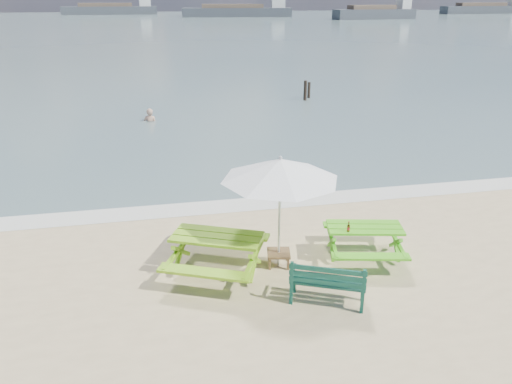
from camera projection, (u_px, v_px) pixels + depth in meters
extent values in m
plane|color=slate|center=(161.00, 27.00, 86.72)|extent=(300.00, 300.00, 0.00)
cube|color=silver|center=(245.00, 204.00, 13.57)|extent=(22.00, 0.90, 0.01)
cube|color=#79B21B|center=(217.00, 237.00, 9.96)|extent=(1.97, 1.50, 0.06)
cube|color=#79B21B|center=(228.00, 234.00, 10.84)|extent=(1.76, 1.02, 0.06)
cube|color=#79B21B|center=(204.00, 273.00, 9.32)|extent=(1.76, 1.02, 0.06)
cube|color=#79B21B|center=(217.00, 256.00, 10.12)|extent=(1.94, 1.61, 0.76)
cube|color=#4CB31B|center=(365.00, 227.00, 10.58)|extent=(1.69, 1.06, 0.05)
cube|color=#4CB31B|center=(358.00, 225.00, 11.38)|extent=(1.59, 0.61, 0.05)
cube|color=#4CB31B|center=(371.00, 257.00, 10.01)|extent=(1.59, 0.61, 0.05)
cube|color=#4CB31B|center=(363.00, 244.00, 10.73)|extent=(1.63, 1.18, 0.67)
cube|color=#114637|center=(328.00, 282.00, 9.14)|extent=(1.42, 0.94, 0.04)
cube|color=#114637|center=(327.00, 276.00, 8.86)|extent=(1.27, 0.60, 0.35)
cube|color=#114637|center=(327.00, 292.00, 9.22)|extent=(1.36, 0.96, 0.43)
cube|color=brown|center=(279.00, 253.00, 10.45)|extent=(0.56, 0.56, 0.05)
cube|color=brown|center=(279.00, 259.00, 10.51)|extent=(0.49, 0.49, 0.27)
cylinder|color=silver|center=(279.00, 216.00, 10.14)|extent=(0.05, 0.05, 2.29)
cone|color=white|center=(280.00, 169.00, 9.77)|extent=(2.80, 2.80, 0.43)
cylinder|color=brown|center=(348.00, 229.00, 10.32)|extent=(0.06, 0.06, 0.14)
cylinder|color=brown|center=(349.00, 223.00, 10.27)|extent=(0.02, 0.02, 0.06)
cylinder|color=#B7152A|center=(348.00, 229.00, 10.32)|extent=(0.06, 0.06, 0.06)
imported|color=tan|center=(151.00, 127.00, 22.61)|extent=(0.70, 0.55, 1.70)
cylinder|color=black|center=(305.00, 92.00, 26.70)|extent=(0.17, 0.17, 1.25)
cylinder|color=black|center=(309.00, 92.00, 27.35)|extent=(0.15, 0.15, 1.06)
cube|color=#3C4147|center=(484.00, 10.00, 142.91)|extent=(26.59, 5.52, 2.20)
cube|color=#3C4147|center=(237.00, 13.00, 122.98)|extent=(27.05, 7.36, 2.20)
cube|color=silver|center=(278.00, 3.00, 122.88)|extent=(3.57, 3.38, 2.20)
cube|color=#3C4147|center=(110.00, 11.00, 136.77)|extent=(25.37, 5.04, 2.20)
cube|color=silver|center=(145.00, 2.00, 138.11)|extent=(3.15, 3.12, 2.20)
cube|color=#3C4147|center=(374.00, 14.00, 112.41)|extent=(19.57, 6.16, 2.20)
cube|color=silver|center=(403.00, 4.00, 113.72)|extent=(2.63, 3.24, 2.20)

